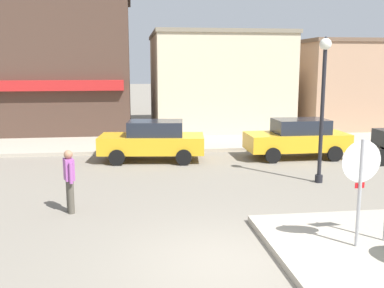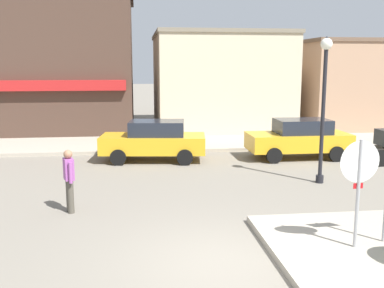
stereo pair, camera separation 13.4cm
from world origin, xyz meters
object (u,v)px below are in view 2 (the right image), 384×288
at_px(stop_sign, 359,180).
at_px(pedestrian_crossing_near, 69,179).
at_px(parked_car_second, 299,138).
at_px(parked_car_nearest, 154,140).
at_px(lamp_post, 324,89).

bearing_deg(stop_sign, pedestrian_crossing_near, 150.87).
xyz_separation_m(stop_sign, pedestrian_crossing_near, (-5.94, 3.31, -0.65)).
bearing_deg(parked_car_second, stop_sign, -103.56).
bearing_deg(pedestrian_crossing_near, parked_car_second, 35.29).
distance_m(parked_car_nearest, parked_car_second, 5.76).
bearing_deg(lamp_post, parked_car_nearest, 141.77).
bearing_deg(pedestrian_crossing_near, parked_car_nearest, 68.37).
bearing_deg(parked_car_nearest, parked_car_second, -2.18).
xyz_separation_m(stop_sign, parked_car_nearest, (-3.57, 9.28, -0.71)).
relative_size(parked_car_nearest, parked_car_second, 1.04).
xyz_separation_m(stop_sign, parked_car_second, (2.19, 9.06, -0.71)).
height_order(lamp_post, parked_car_second, lamp_post).
height_order(lamp_post, pedestrian_crossing_near, lamp_post).
relative_size(stop_sign, pedestrian_crossing_near, 1.43).
distance_m(lamp_post, parked_car_second, 4.40).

